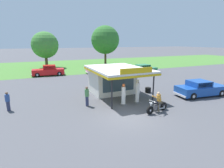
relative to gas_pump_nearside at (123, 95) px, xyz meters
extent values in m
plane|color=#4C4C51|center=(-0.82, -2.35, -0.84)|extent=(300.00, 300.00, 0.00)
cube|color=#477A33|center=(-0.82, 27.65, -0.83)|extent=(120.00, 24.00, 0.01)
cube|color=silver|center=(0.68, 3.96, 0.48)|extent=(4.14, 3.31, 2.63)
cube|color=#384C56|center=(0.68, 2.33, 0.53)|extent=(3.31, 0.05, 1.68)
cube|color=silver|center=(0.68, 2.49, 1.87)|extent=(4.84, 6.77, 0.16)
cube|color=gold|center=(0.68, 2.49, 1.69)|extent=(4.84, 6.77, 0.18)
cube|color=gold|center=(0.68, -0.86, 2.17)|extent=(2.90, 0.08, 0.44)
cylinder|color=black|center=(2.65, -0.49, 0.48)|extent=(0.12, 0.12, 2.63)
cylinder|color=black|center=(-1.29, -0.49, 0.48)|extent=(0.12, 0.12, 2.63)
cube|color=slate|center=(0.00, 0.00, -0.79)|extent=(0.44, 0.44, 0.10)
cylinder|color=silver|center=(0.00, 0.00, 0.00)|extent=(0.34, 0.34, 1.47)
cube|color=white|center=(0.00, -0.18, 0.07)|extent=(0.22, 0.02, 0.28)
sphere|color=orange|center=(0.00, 0.00, 0.87)|extent=(0.26, 0.26, 0.26)
cube|color=slate|center=(1.36, 0.00, -0.79)|extent=(0.44, 0.44, 0.10)
cylinder|color=silver|center=(1.36, 0.00, 0.11)|extent=(0.34, 0.34, 1.70)
cube|color=white|center=(1.36, -0.18, 0.20)|extent=(0.22, 0.02, 0.28)
sphere|color=white|center=(1.36, 0.00, 1.10)|extent=(0.26, 0.26, 0.26)
cylinder|color=black|center=(0.83, -2.62, -0.52)|extent=(0.65, 0.22, 0.64)
cylinder|color=silver|center=(0.83, -2.62, -0.52)|extent=(0.18, 0.15, 0.16)
cylinder|color=black|center=(2.32, -2.33, -0.52)|extent=(0.65, 0.22, 0.64)
cylinder|color=silver|center=(2.32, -2.33, -0.52)|extent=(0.18, 0.15, 0.16)
ellipsoid|color=black|center=(1.48, -2.50, -0.06)|extent=(0.60, 0.34, 0.24)
cube|color=#59595E|center=(1.53, -2.49, -0.42)|extent=(0.48, 0.32, 0.36)
cube|color=black|center=(1.82, -2.43, -0.12)|extent=(0.52, 0.35, 0.10)
cylinder|color=silver|center=(0.93, -2.61, -0.24)|extent=(0.38, 0.14, 0.71)
cylinder|color=silver|center=(1.05, -2.58, 0.14)|extent=(0.17, 0.69, 0.04)
sphere|color=silver|center=(0.95, -2.60, -0.02)|extent=(0.16, 0.16, 0.16)
cube|color=black|center=(2.27, -2.34, -0.40)|extent=(0.47, 0.26, 0.12)
cylinder|color=silver|center=(1.95, -2.55, -0.56)|extent=(0.71, 0.21, 0.18)
cube|color=brown|center=(1.75, -2.44, -0.06)|extent=(0.46, 0.41, 0.14)
cylinder|color=brown|center=(1.59, -2.64, -0.46)|extent=(0.16, 0.25, 0.56)
cylinder|color=brown|center=(1.53, -2.33, -0.46)|extent=(0.16, 0.25, 0.56)
cylinder|color=gold|center=(1.72, -2.45, 0.26)|extent=(0.46, 0.39, 0.60)
sphere|color=tan|center=(1.66, -2.46, 0.63)|extent=(0.22, 0.22, 0.22)
cylinder|color=gold|center=(1.52, -2.69, 0.34)|extent=(0.54, 0.19, 0.31)
cylinder|color=gold|center=(1.44, -2.30, 0.34)|extent=(0.54, 0.19, 0.31)
cube|color=#19479E|center=(8.26, -0.70, -0.25)|extent=(5.11, 2.47, 0.81)
cube|color=#19479E|center=(7.94, -0.66, 0.42)|extent=(2.05, 1.89, 0.53)
cube|color=#283847|center=(8.85, -0.77, 0.42)|extent=(0.21, 1.49, 0.42)
cube|color=#283847|center=(8.03, 0.16, 0.42)|extent=(1.58, 0.22, 0.40)
cube|color=#283847|center=(7.84, -1.48, 0.42)|extent=(1.58, 0.22, 0.40)
cube|color=silver|center=(10.73, -0.99, -0.54)|extent=(0.33, 1.82, 0.18)
cube|color=silver|center=(5.79, -0.41, -0.54)|extent=(0.33, 1.82, 0.18)
sphere|color=white|center=(10.81, -0.38, -0.21)|extent=(0.18, 0.18, 0.18)
cylinder|color=black|center=(10.02, 0.00, -0.51)|extent=(0.68, 0.28, 0.66)
cylinder|color=silver|center=(10.02, 0.00, -0.51)|extent=(0.32, 0.25, 0.30)
cylinder|color=black|center=(9.82, -1.79, -0.51)|extent=(0.68, 0.28, 0.66)
cylinder|color=silver|center=(9.82, -1.79, -0.51)|extent=(0.32, 0.25, 0.30)
cylinder|color=black|center=(6.70, 0.39, -0.51)|extent=(0.68, 0.28, 0.66)
cylinder|color=silver|center=(6.70, 0.39, -0.51)|extent=(0.32, 0.25, 0.30)
cylinder|color=black|center=(6.49, -1.40, -0.51)|extent=(0.68, 0.28, 0.66)
cylinder|color=silver|center=(6.49, -1.40, -0.51)|extent=(0.32, 0.25, 0.30)
cube|color=#E55993|center=(3.80, 15.54, -0.28)|extent=(4.98, 2.05, 0.74)
cube|color=#E55993|center=(3.41, 15.55, 0.34)|extent=(2.16, 1.73, 0.51)
cube|color=#283847|center=(4.45, 15.52, 0.34)|extent=(0.08, 1.48, 0.41)
cube|color=#283847|center=(3.44, 16.37, 0.34)|extent=(1.80, 0.08, 0.39)
cube|color=#283847|center=(3.39, 14.73, 0.34)|extent=(1.80, 0.08, 0.39)
cube|color=silver|center=(6.29, 15.47, -0.54)|extent=(0.17, 1.81, 0.18)
cube|color=silver|center=(1.31, 15.62, -0.54)|extent=(0.17, 1.81, 0.18)
sphere|color=white|center=(6.32, 16.08, -0.25)|extent=(0.18, 0.18, 0.18)
sphere|color=white|center=(6.28, 14.86, -0.25)|extent=(0.18, 0.18, 0.18)
cylinder|color=black|center=(5.50, 16.38, -0.51)|extent=(0.67, 0.22, 0.66)
cylinder|color=silver|center=(5.50, 16.38, -0.51)|extent=(0.30, 0.23, 0.30)
cylinder|color=black|center=(5.45, 14.60, -0.51)|extent=(0.67, 0.22, 0.66)
cylinder|color=silver|center=(5.45, 14.60, -0.51)|extent=(0.30, 0.23, 0.30)
cylinder|color=black|center=(2.15, 16.48, -0.51)|extent=(0.67, 0.22, 0.66)
cylinder|color=silver|center=(2.15, 16.48, -0.51)|extent=(0.30, 0.23, 0.30)
cylinder|color=black|center=(2.10, 14.70, -0.51)|extent=(0.67, 0.22, 0.66)
cylinder|color=silver|center=(2.10, 14.70, -0.51)|extent=(0.30, 0.23, 0.30)
cube|color=red|center=(-4.60, 16.83, -0.24)|extent=(4.86, 2.12, 0.84)
cube|color=red|center=(-4.41, 16.82, 0.49)|extent=(1.94, 1.71, 0.61)
cube|color=#283847|center=(-5.31, 16.88, 0.49)|extent=(0.13, 1.41, 0.49)
cube|color=#283847|center=(-4.46, 16.04, 0.49)|extent=(1.56, 0.13, 0.46)
cube|color=#283847|center=(-4.36, 17.60, 0.49)|extent=(1.56, 0.13, 0.46)
cube|color=silver|center=(-7.00, 16.99, -0.54)|extent=(0.23, 1.72, 0.18)
cube|color=silver|center=(-2.20, 16.67, -0.54)|extent=(0.23, 1.72, 0.18)
sphere|color=white|center=(-7.05, 16.41, -0.19)|extent=(0.18, 0.18, 0.18)
sphere|color=white|center=(-6.97, 17.57, -0.19)|extent=(0.18, 0.18, 0.18)
cylinder|color=black|center=(-6.27, 16.10, -0.51)|extent=(0.67, 0.24, 0.66)
cylinder|color=silver|center=(-6.27, 16.10, -0.51)|extent=(0.31, 0.24, 0.30)
cylinder|color=black|center=(-6.15, 17.78, -0.51)|extent=(0.67, 0.24, 0.66)
cylinder|color=silver|center=(-6.15, 17.78, -0.51)|extent=(0.31, 0.24, 0.30)
cylinder|color=black|center=(-3.05, 15.88, -0.51)|extent=(0.67, 0.24, 0.66)
cylinder|color=silver|center=(-3.05, 15.88, -0.51)|extent=(0.31, 0.24, 0.30)
cylinder|color=black|center=(-2.93, 17.57, -0.51)|extent=(0.67, 0.24, 0.66)
cylinder|color=silver|center=(-2.93, 17.57, -0.51)|extent=(0.31, 0.24, 0.30)
cube|color=#2D844C|center=(10.48, 12.77, -0.30)|extent=(4.70, 2.15, 0.72)
cube|color=#2D844C|center=(10.37, 12.77, 0.34)|extent=(2.13, 1.79, 0.55)
cube|color=#283847|center=(11.37, 12.82, 0.34)|extent=(0.11, 1.51, 0.44)
cube|color=#283847|center=(10.33, 13.60, 0.34)|extent=(1.74, 0.11, 0.42)
cube|color=#283847|center=(10.41, 11.93, 0.34)|extent=(1.74, 0.11, 0.42)
cube|color=silver|center=(12.82, 12.88, -0.54)|extent=(0.21, 1.84, 0.18)
cube|color=silver|center=(8.15, 12.66, -0.54)|extent=(0.21, 1.84, 0.18)
sphere|color=white|center=(12.80, 13.50, -0.26)|extent=(0.18, 0.18, 0.18)
sphere|color=white|center=(12.85, 12.27, -0.26)|extent=(0.18, 0.18, 0.18)
cylinder|color=black|center=(12.01, 13.75, -0.51)|extent=(0.67, 0.23, 0.66)
cylinder|color=silver|center=(12.01, 13.75, -0.51)|extent=(0.31, 0.23, 0.30)
cylinder|color=black|center=(12.09, 11.94, -0.51)|extent=(0.67, 0.23, 0.66)
cylinder|color=silver|center=(12.09, 11.94, -0.51)|extent=(0.31, 0.23, 0.30)
cylinder|color=black|center=(8.87, 13.60, -0.51)|extent=(0.67, 0.23, 0.66)
cylinder|color=silver|center=(8.87, 13.60, -0.51)|extent=(0.31, 0.23, 0.30)
cylinder|color=black|center=(8.96, 11.80, -0.51)|extent=(0.67, 0.23, 0.66)
cylinder|color=silver|center=(8.96, 11.80, -0.51)|extent=(0.31, 0.23, 0.30)
cylinder|color=#2D3351|center=(-2.88, 0.97, -0.41)|extent=(0.26, 0.26, 0.84)
cylinder|color=#4C8C4C|center=(-2.88, 0.97, 0.31)|extent=(0.34, 0.34, 0.60)
sphere|color=brown|center=(-2.88, 0.97, 0.72)|extent=(0.23, 0.23, 0.23)
cylinder|color=#2D3351|center=(-8.75, 2.43, -0.46)|extent=(0.26, 0.26, 0.76)
cylinder|color=#2D4C8C|center=(-8.75, 2.43, 0.20)|extent=(0.34, 0.34, 0.54)
sphere|color=brown|center=(-8.75, 2.43, 0.57)|extent=(0.21, 0.21, 0.21)
cylinder|color=brown|center=(8.94, 26.35, 0.78)|extent=(0.49, 0.49, 3.23)
sphere|color=#33702D|center=(8.94, 26.35, 4.80)|extent=(6.41, 6.41, 6.41)
sphere|color=#33702D|center=(9.60, 26.87, 4.16)|extent=(3.40, 3.40, 3.40)
cylinder|color=brown|center=(-4.14, 26.30, 0.47)|extent=(0.56, 0.56, 2.61)
sphere|color=#427F38|center=(-4.14, 26.30, 3.76)|extent=(5.28, 5.28, 5.28)
cylinder|color=black|center=(4.09, 2.27, -0.75)|extent=(0.60, 0.60, 0.18)
cylinder|color=black|center=(4.09, 2.27, -0.57)|extent=(0.60, 0.60, 0.18)
cylinder|color=black|center=(4.09, 2.27, -0.39)|extent=(0.60, 0.60, 0.18)
camera|label=1|loc=(-6.69, -12.71, 4.38)|focal=28.62mm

